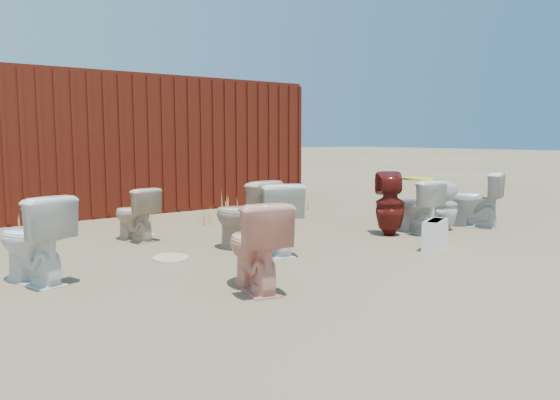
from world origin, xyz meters
TOP-DOWN VIEW (x-y plane):
  - ground at (0.00, 0.00)m, footprint 100.00×100.00m
  - shipping_container at (0.00, 5.20)m, footprint 6.00×2.40m
  - toilet_front_a at (-2.91, 0.42)m, footprint 0.68×0.90m
  - toilet_front_pink at (-1.41, -0.95)m, footprint 0.62×0.86m
  - toilet_front_c at (-0.37, 0.16)m, footprint 0.71×0.91m
  - toilet_front_maroon at (1.54, 0.19)m, footprint 0.55×0.55m
  - toilet_front_e at (3.08, -0.05)m, footprint 0.73×0.92m
  - toilet_back_beige_left at (-0.58, 0.52)m, footprint 0.65×0.91m
  - toilet_back_beige_right at (-1.39, 1.86)m, footprint 0.52×0.74m
  - toilet_back_yellowlid at (1.98, 0.09)m, footprint 0.55×0.80m
  - toilet_back_e at (2.52, 0.01)m, footprint 0.38×0.38m
  - yellow_lid at (1.98, 0.09)m, footprint 0.38×0.47m
  - loose_tank at (1.28, -0.77)m, footprint 0.54×0.39m
  - loose_lid_near at (-1.49, 0.60)m, footprint 0.50×0.58m
  - loose_lid_far at (-1.21, 2.16)m, footprint 0.54×0.58m
  - weed_clump_a at (-2.38, 3.21)m, footprint 0.36×0.36m
  - weed_clump_b at (0.03, 2.46)m, footprint 0.32×0.32m
  - weed_clump_c at (2.21, 2.97)m, footprint 0.36×0.36m
  - weed_clump_d at (-0.69, 3.04)m, footprint 0.30×0.30m
  - weed_clump_e at (1.06, 3.50)m, footprint 0.34×0.34m
  - weed_clump_f at (3.37, 0.54)m, footprint 0.28×0.28m

SIDE VIEW (x-z plane):
  - ground at x=0.00m, z-range 0.00..0.00m
  - loose_lid_near at x=-1.49m, z-range 0.00..0.02m
  - loose_lid_far at x=-1.21m, z-range 0.00..0.02m
  - weed_clump_f at x=3.37m, z-range 0.00..0.21m
  - weed_clump_d at x=-0.69m, z-range 0.00..0.27m
  - weed_clump_b at x=0.03m, z-range 0.00..0.27m
  - weed_clump_c at x=2.21m, z-range 0.00..0.30m
  - weed_clump_a at x=-2.38m, z-range 0.00..0.33m
  - weed_clump_e at x=1.06m, z-range 0.00..0.33m
  - loose_tank at x=1.28m, z-range 0.00..0.35m
  - toilet_back_beige_right at x=-1.39m, z-range 0.00..0.69m
  - toilet_back_e at x=2.52m, z-range 0.00..0.72m
  - toilet_back_yellowlid at x=1.98m, z-range 0.00..0.75m
  - toilet_front_pink at x=-1.41m, z-range 0.00..0.79m
  - toilet_front_a at x=-2.91m, z-range 0.00..0.82m
  - toilet_front_c at x=-0.37m, z-range 0.00..0.82m
  - toilet_front_e at x=3.08m, z-range 0.00..0.82m
  - toilet_back_beige_left at x=-0.58m, z-range 0.00..0.83m
  - toilet_front_maroon at x=1.54m, z-range 0.00..0.86m
  - yellow_lid at x=1.98m, z-range 0.75..0.77m
  - shipping_container at x=0.00m, z-range 0.00..2.40m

